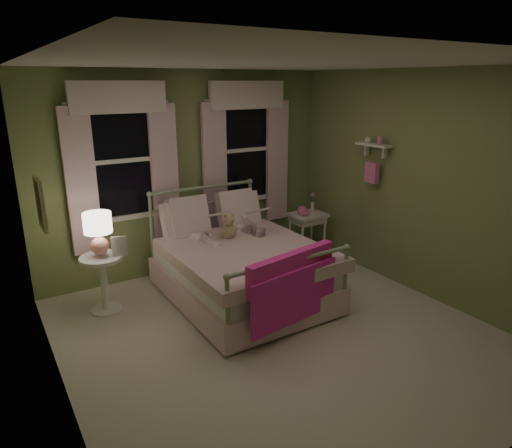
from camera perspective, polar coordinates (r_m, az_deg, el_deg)
room_shell at (r=4.25m, az=3.06°, el=1.69°), size 4.20×4.20×4.20m
bed at (r=5.34m, az=-1.99°, el=-5.37°), size 1.58×2.04×1.18m
pink_throw at (r=4.46m, az=4.66°, el=-7.00°), size 1.10×0.31×0.71m
child_left at (r=5.38m, az=-6.90°, el=1.28°), size 0.31×0.22×0.80m
child_right at (r=5.64m, az=-1.74°, el=1.82°), size 0.40×0.33×0.74m
book_left at (r=5.16m, az=-5.70°, el=0.57°), size 0.21×0.13×0.26m
book_right at (r=5.43m, az=-0.40°, el=1.05°), size 0.21×0.15×0.26m
teddy_bear at (r=5.41m, az=-3.43°, el=-0.46°), size 0.23×0.19×0.31m
nightstand_left at (r=5.27m, az=-18.57°, el=-6.20°), size 0.46×0.46×0.65m
table_lamp at (r=5.09m, az=-19.14°, el=-0.65°), size 0.29×0.29×0.47m
book_nightstand at (r=5.13m, az=-17.52°, el=-3.86°), size 0.22×0.26×0.02m
nightstand_right at (r=6.57m, az=6.47°, el=0.47°), size 0.50×0.40×0.64m
pink_toy at (r=6.46m, az=5.84°, el=1.67°), size 0.14×0.19×0.14m
bud_vase at (r=6.62m, az=7.08°, el=2.72°), size 0.06×0.06×0.28m
window_left at (r=5.64m, az=-16.34°, el=8.27°), size 1.34×0.13×1.96m
window_right at (r=6.31m, az=-1.19°, el=9.85°), size 1.34×0.13×1.96m
wall_shelf at (r=5.94m, az=14.39°, el=7.89°), size 0.15×0.50×0.60m
framed_picture at (r=4.08m, az=-25.33°, el=2.25°), size 0.03×0.32×0.42m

